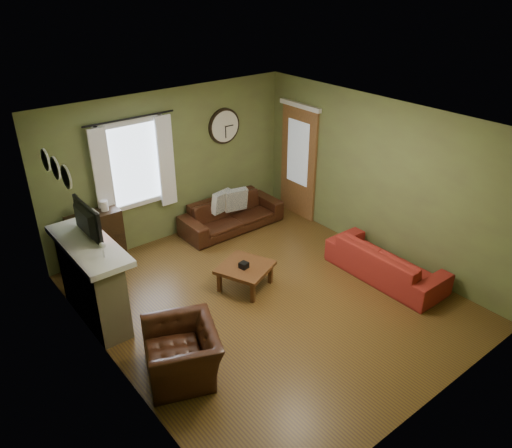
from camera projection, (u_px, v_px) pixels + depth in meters
floor at (268, 299)px, 7.29m from camera, size 4.60×5.20×0.00m
ceiling at (270, 126)px, 6.08m from camera, size 4.60×5.20×0.00m
wall_left at (106, 281)px, 5.42m from camera, size 0.00×5.20×2.60m
wall_right at (379, 180)px, 7.95m from camera, size 0.00×5.20×2.60m
wall_back at (171, 166)px, 8.49m from camera, size 4.60×0.00×2.60m
wall_front at (438, 315)px, 4.88m from camera, size 4.60×0.00×2.60m
fireplace at (93, 284)px, 6.67m from camera, size 0.40×1.40×1.10m
firebox at (109, 294)px, 6.89m from camera, size 0.04×0.60×0.55m
mantel at (88, 245)px, 6.41m from camera, size 0.58×1.60×0.08m
tv at (82, 226)px, 6.43m from camera, size 0.08×0.60×0.35m
tv_screen at (88, 220)px, 6.45m from camera, size 0.02×0.62×0.36m
medallion_left at (66, 177)px, 5.54m from camera, size 0.28×0.28×0.03m
medallion_mid at (56, 168)px, 5.79m from camera, size 0.28×0.28×0.03m
medallion_right at (46, 160)px, 6.03m from camera, size 0.28×0.28×0.03m
window_pane at (133, 164)px, 8.00m from camera, size 1.00×0.02×1.30m
curtain_rod at (130, 118)px, 7.57m from camera, size 0.03×0.03×1.50m
curtain_left at (103, 177)px, 7.65m from camera, size 0.28×0.04×1.55m
curtain_right at (166, 161)px, 8.25m from camera, size 0.28×0.04×1.55m
wall_clock at (225, 126)px, 8.83m from camera, size 0.64×0.06×0.64m
door at (298, 163)px, 9.34m from camera, size 0.05×0.90×2.10m
bookshelf at (97, 241)px, 7.84m from camera, size 0.81×0.34×0.96m
book at (85, 215)px, 7.58m from camera, size 0.19×0.25×0.02m
sofa_brown at (232, 214)px, 9.14m from camera, size 1.91×0.75×0.56m
pillow_left at (222, 202)px, 8.99m from camera, size 0.42×0.19×0.40m
pillow_right at (236, 200)px, 9.06m from camera, size 0.44×0.21×0.42m
sofa_red at (386, 262)px, 7.69m from camera, size 0.74×1.90×0.55m
armchair at (182, 352)px, 5.85m from camera, size 1.12×1.18×0.62m
coffee_table at (245, 276)px, 7.48m from camera, size 0.93×0.93×0.38m
tissue_box at (244, 266)px, 7.34m from camera, size 0.14×0.14×0.09m
wine_glass_a at (104, 250)px, 6.02m from camera, size 0.07×0.07×0.21m
wine_glass_b at (103, 250)px, 6.04m from camera, size 0.07×0.07×0.19m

